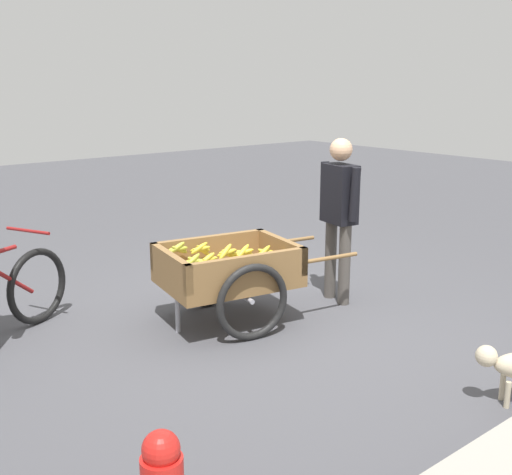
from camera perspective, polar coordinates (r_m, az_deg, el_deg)
The scene contains 3 objects.
ground_plane at distance 5.56m, azimuth 1.66°, elevation -7.46°, with size 24.00×24.00×0.00m, color #47474C.
fruit_cart at distance 5.38m, azimuth -2.54°, elevation -3.32°, with size 1.76×1.07×0.73m.
vendor_person at distance 5.84m, azimuth 7.56°, elevation 2.82°, with size 0.26×0.55×1.54m.
Camera 1 is at (3.39, 3.91, 2.04)m, focal length 44.07 mm.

